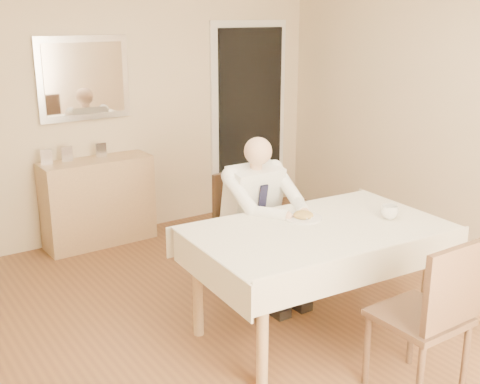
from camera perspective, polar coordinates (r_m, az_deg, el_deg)
room at (r=3.74m, az=3.00°, el=3.86°), size 5.00×5.02×2.60m
doorway at (r=6.65m, az=0.90°, el=6.91°), size 0.96×0.07×2.10m
mirror at (r=5.74m, az=-14.59°, el=10.37°), size 0.86×0.04×0.76m
dining_table at (r=4.09m, az=7.32°, el=-4.39°), size 1.78×1.13×0.75m
chair_far at (r=4.79m, az=0.31°, el=-2.90°), size 0.48×0.48×0.92m
chair_near at (r=3.55m, az=17.80°, el=-10.67°), size 0.46×0.46×0.96m
seated_man at (r=4.51m, az=2.39°, el=-1.90°), size 0.48×0.72×1.24m
plate at (r=4.19m, az=6.02°, el=-2.46°), size 0.26×0.26×0.02m
food at (r=4.18m, az=6.03°, el=-2.18°), size 0.14×0.14×0.06m
knife at (r=4.17m, az=6.97°, el=-2.36°), size 0.01×0.13×0.01m
fork at (r=4.12m, az=6.13°, el=-2.57°), size 0.01×0.13×0.01m
coffee_mug at (r=4.29m, az=13.98°, el=-1.87°), size 0.13×0.13×0.09m
sideboard at (r=5.83m, az=-13.28°, el=-0.92°), size 1.04×0.38×0.82m
photo_frame_left at (r=5.63m, az=-17.90°, el=3.17°), size 0.10×0.02×0.14m
photo_frame_center at (r=5.70m, az=-16.09°, el=3.50°), size 0.10×0.02×0.14m
photo_frame_right at (r=5.77m, az=-13.04°, el=3.88°), size 0.10×0.02×0.14m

